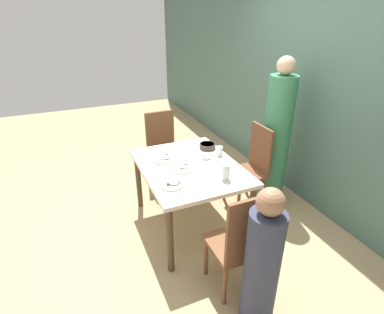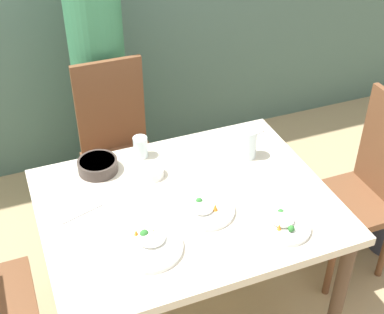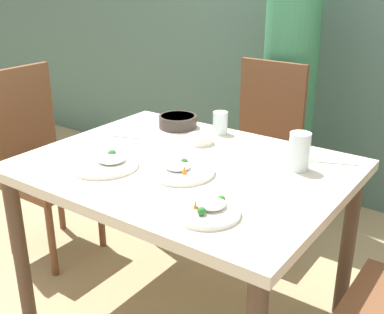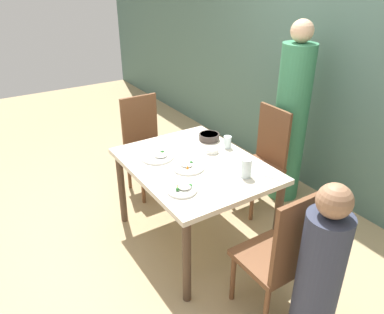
% 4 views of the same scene
% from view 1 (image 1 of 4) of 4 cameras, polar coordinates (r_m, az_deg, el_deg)
% --- Properties ---
extents(ground_plane, '(10.00, 10.00, 0.00)m').
position_cam_1_polar(ground_plane, '(3.40, -0.47, -12.44)').
color(ground_plane, tan).
extents(wall_back, '(10.00, 0.06, 2.70)m').
position_cam_1_polar(wall_back, '(3.62, 22.64, 11.86)').
color(wall_back, '#4C6B60').
rests_on(wall_back, ground_plane).
extents(dining_table, '(1.21, 0.94, 0.73)m').
position_cam_1_polar(dining_table, '(3.05, -0.52, -2.98)').
color(dining_table, beige).
rests_on(dining_table, ground_plane).
extents(chair_adult_spot, '(0.40, 0.40, 0.97)m').
position_cam_1_polar(chair_adult_spot, '(3.54, 11.22, -1.60)').
color(chair_adult_spot, brown).
rests_on(chair_adult_spot, ground_plane).
extents(chair_child_spot, '(0.40, 0.40, 0.97)m').
position_cam_1_polar(chair_child_spot, '(2.44, 9.08, -15.69)').
color(chair_child_spot, brown).
rests_on(chair_child_spot, ground_plane).
extents(chair_empty_left, '(0.40, 0.40, 0.97)m').
position_cam_1_polar(chair_empty_left, '(3.92, -5.51, 1.64)').
color(chair_empty_left, brown).
rests_on(chair_empty_left, ground_plane).
extents(person_adult, '(0.30, 0.30, 1.71)m').
position_cam_1_polar(person_adult, '(3.59, 15.80, 3.53)').
color(person_adult, '#387F56').
rests_on(person_adult, ground_plane).
extents(person_child, '(0.25, 0.25, 1.16)m').
position_cam_1_polar(person_child, '(2.26, 13.19, -19.33)').
color(person_child, '#33384C').
rests_on(person_child, ground_plane).
extents(bowl_curry, '(0.18, 0.18, 0.06)m').
position_cam_1_polar(bowl_curry, '(3.36, 2.96, 2.13)').
color(bowl_curry, '#3D332D').
rests_on(bowl_curry, dining_table).
extents(plate_rice_adult, '(0.21, 0.21, 0.05)m').
position_cam_1_polar(plate_rice_adult, '(2.67, -3.75, -5.16)').
color(plate_rice_adult, white).
rests_on(plate_rice_adult, dining_table).
extents(plate_rice_child, '(0.25, 0.25, 0.05)m').
position_cam_1_polar(plate_rice_child, '(2.94, -1.73, -2.02)').
color(plate_rice_child, white).
rests_on(plate_rice_child, dining_table).
extents(plate_noodles, '(0.26, 0.26, 0.05)m').
position_cam_1_polar(plate_noodles, '(3.13, -5.51, -0.21)').
color(plate_noodles, white).
rests_on(plate_noodles, dining_table).
extents(bowl_rice_small, '(0.11, 0.11, 0.04)m').
position_cam_1_polar(bowl_rice_small, '(3.14, 2.65, 0.15)').
color(bowl_rice_small, white).
rests_on(bowl_rice_small, dining_table).
extents(glass_water_tall, '(0.08, 0.08, 0.14)m').
position_cam_1_polar(glass_water_tall, '(2.75, 6.41, -2.84)').
color(glass_water_tall, silver).
rests_on(glass_water_tall, dining_table).
extents(glass_water_short, '(0.07, 0.07, 0.10)m').
position_cam_1_polar(glass_water_short, '(3.20, 5.25, 1.14)').
color(glass_water_short, silver).
rests_on(glass_water_short, dining_table).
extents(fork_steel, '(0.18, 0.07, 0.01)m').
position_cam_1_polar(fork_steel, '(3.39, -1.98, 1.83)').
color(fork_steel, silver).
rests_on(fork_steel, dining_table).
extents(spoon_steel, '(0.17, 0.09, 0.01)m').
position_cam_1_polar(spoon_steel, '(2.78, 9.72, -4.33)').
color(spoon_steel, silver).
rests_on(spoon_steel, dining_table).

